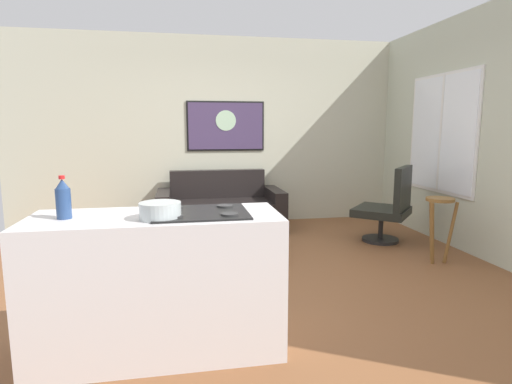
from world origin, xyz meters
The scene contains 12 objects.
ground centered at (0.00, 0.00, -0.02)m, with size 6.40×6.40×0.04m, color brown.
back_wall centered at (0.00, 2.42, 1.40)m, with size 6.40×0.05×2.80m, color beige.
right_wall centered at (2.62, 0.30, 1.40)m, with size 0.05×6.40×2.80m, color beige.
couch centered at (-0.16, 1.91, 0.28)m, with size 1.77×0.89×0.84m.
coffee_table centered at (-0.14, 0.68, 0.40)m, with size 0.87×0.55×0.44m.
armchair centered at (1.90, 0.88, 0.46)m, with size 0.91×0.92×0.98m.
bar_stool centered at (2.04, 0.04, 0.53)m, with size 0.34×0.33×0.72m.
kitchen_counter centered at (-0.86, -1.26, 0.46)m, with size 1.58×0.63×0.94m.
soda_bottle centered at (-1.40, -1.27, 1.03)m, with size 0.09×0.09×0.26m.
mixing_bowl centered at (-0.83, -1.38, 0.96)m, with size 0.25×0.25×0.10m.
wall_painting centered at (-0.01, 2.38, 1.49)m, with size 1.17×0.03×0.74m.
window centered at (2.59, 0.90, 1.39)m, with size 0.03×1.37×1.51m.
Camera 1 is at (-0.69, -3.90, 1.46)m, focal length 28.97 mm.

